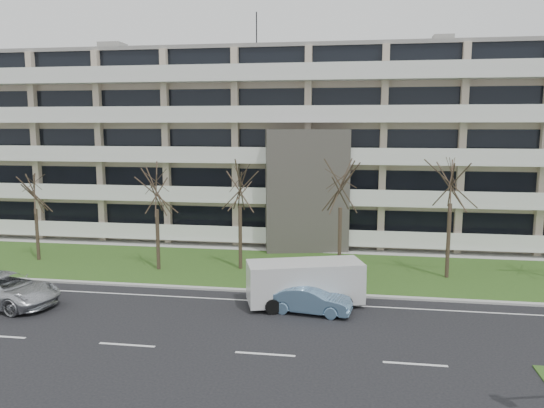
# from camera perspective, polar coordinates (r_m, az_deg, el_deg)

# --- Properties ---
(ground) EXTENTS (160.00, 160.00, 0.00)m
(ground) POSITION_cam_1_polar(r_m,az_deg,el_deg) (22.62, -0.75, -15.85)
(ground) COLOR black
(ground) RESTS_ON ground
(grass_verge) EXTENTS (90.00, 10.00, 0.06)m
(grass_verge) POSITION_cam_1_polar(r_m,az_deg,el_deg) (34.76, 2.84, -7.00)
(grass_verge) COLOR #2C511B
(grass_verge) RESTS_ON ground
(curb) EXTENTS (90.00, 0.35, 0.12)m
(curb) POSITION_cam_1_polar(r_m,az_deg,el_deg) (29.99, 1.83, -9.49)
(curb) COLOR #B2B2AD
(curb) RESTS_ON ground
(sidewalk) EXTENTS (90.00, 2.00, 0.08)m
(sidewalk) POSITION_cam_1_polar(r_m,az_deg,el_deg) (40.06, 3.67, -4.90)
(sidewalk) COLOR #B2B2AD
(sidewalk) RESTS_ON ground
(lane_edge_line) EXTENTS (90.00, 0.12, 0.01)m
(lane_edge_line) POSITION_cam_1_polar(r_m,az_deg,el_deg) (28.60, 1.45, -10.51)
(lane_edge_line) COLOR white
(lane_edge_line) RESTS_ON ground
(apartment_building) EXTENTS (60.50, 15.10, 18.75)m
(apartment_building) POSITION_cam_1_polar(r_m,az_deg,el_deg) (45.79, 4.53, 6.36)
(apartment_building) COLOR #C3B198
(apartment_building) RESTS_ON ground
(silver_pickup) EXTENTS (6.41, 3.93, 1.66)m
(silver_pickup) POSITION_cam_1_polar(r_m,az_deg,el_deg) (31.23, -26.79, -8.22)
(silver_pickup) COLOR #B7B9BF
(silver_pickup) RESTS_ON ground
(blue_sedan) EXTENTS (4.31, 2.01, 1.37)m
(blue_sedan) POSITION_cam_1_polar(r_m,az_deg,el_deg) (26.95, 4.10, -10.22)
(blue_sedan) COLOR #729DC5
(blue_sedan) RESTS_ON ground
(white_van) EXTENTS (6.31, 3.87, 2.30)m
(white_van) POSITION_cam_1_polar(r_m,az_deg,el_deg) (27.86, 3.70, -8.08)
(white_van) COLOR silver
(white_van) RESTS_ON ground
(tree_1) EXTENTS (3.23, 3.23, 6.46)m
(tree_1) POSITION_cam_1_polar(r_m,az_deg,el_deg) (39.55, -24.21, 1.52)
(tree_1) COLOR #382B21
(tree_1) RESTS_ON ground
(tree_2) EXTENTS (3.55, 3.55, 7.10)m
(tree_2) POSITION_cam_1_polar(r_m,az_deg,el_deg) (34.38, -12.37, 1.96)
(tree_2) COLOR #382B21
(tree_2) RESTS_ON ground
(tree_3) EXTENTS (3.72, 3.72, 7.44)m
(tree_3) POSITION_cam_1_polar(r_m,az_deg,el_deg) (33.77, -3.49, 2.48)
(tree_3) COLOR #382B21
(tree_3) RESTS_ON ground
(tree_4) EXTENTS (3.83, 3.83, 7.67)m
(tree_4) POSITION_cam_1_polar(r_m,az_deg,el_deg) (32.56, 7.41, 2.51)
(tree_4) COLOR #382B21
(tree_4) RESTS_ON ground
(tree_5) EXTENTS (4.14, 4.14, 8.28)m
(tree_5) POSITION_cam_1_polar(r_m,az_deg,el_deg) (33.40, 18.77, 3.11)
(tree_5) COLOR #382B21
(tree_5) RESTS_ON ground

